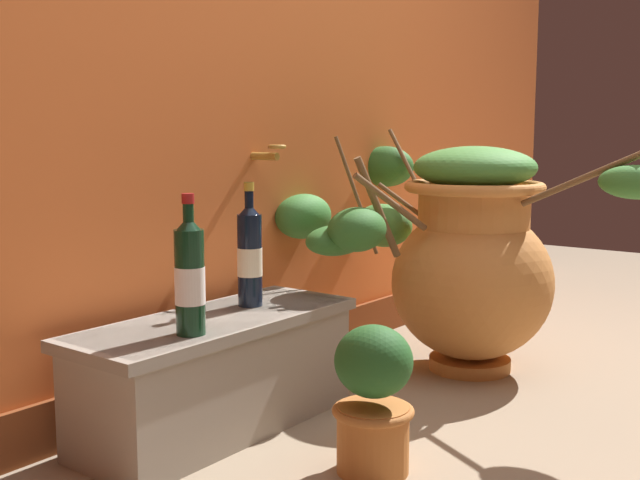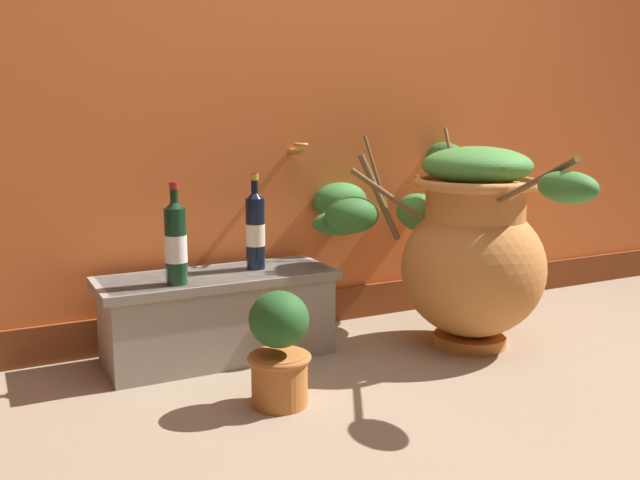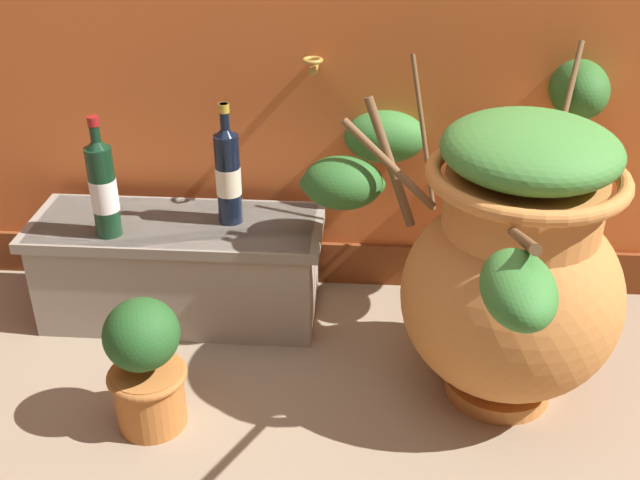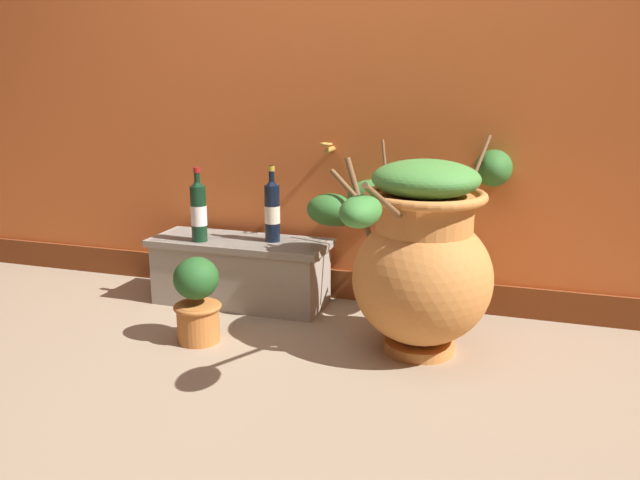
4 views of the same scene
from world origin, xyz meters
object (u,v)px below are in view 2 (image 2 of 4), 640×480
object	(u,v)px
potted_shrub	(279,347)
wine_bottle_middle	(176,241)
wine_bottle_left	(255,228)
terracotta_urn	(464,242)

from	to	relation	value
potted_shrub	wine_bottle_middle	bearing A→B (deg)	115.96
wine_bottle_left	wine_bottle_middle	size ratio (longest dim) A/B	1.02
terracotta_urn	wine_bottle_middle	world-z (taller)	terracotta_urn
terracotta_urn	wine_bottle_middle	xyz separation A→B (m)	(-1.04, 0.18, 0.06)
terracotta_urn	wine_bottle_middle	size ratio (longest dim) A/B	3.63
wine_bottle_left	wine_bottle_middle	xyz separation A→B (m)	(-0.32, -0.10, -0.00)
terracotta_urn	potted_shrub	bearing A→B (deg)	-165.74
terracotta_urn	wine_bottle_left	xyz separation A→B (m)	(-0.72, 0.28, 0.06)
terracotta_urn	wine_bottle_left	bearing A→B (deg)	158.58
terracotta_urn	wine_bottle_left	distance (m)	0.78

